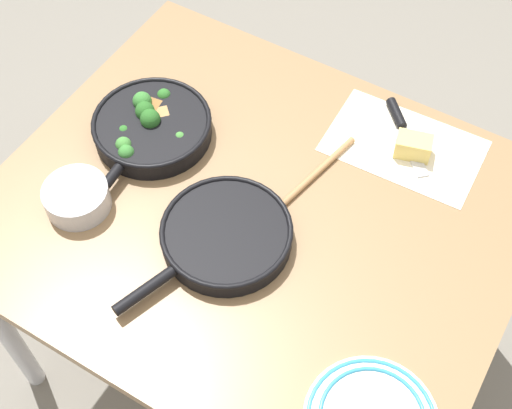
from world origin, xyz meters
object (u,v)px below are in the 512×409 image
object	(u,v)px
skillet_broccoli	(151,126)
grater_knife	(402,126)
skillet_eggs	(225,235)
wooden_spoon	(284,203)
prep_bowl_steel	(77,197)
cheese_block	(413,146)

from	to	relation	value
skillet_broccoli	grater_knife	size ratio (longest dim) A/B	2.16
skillet_eggs	grater_knife	size ratio (longest dim) A/B	2.21
wooden_spoon	prep_bowl_steel	world-z (taller)	prep_bowl_steel
wooden_spoon	grater_knife	size ratio (longest dim) A/B	2.15
skillet_eggs	cheese_block	distance (m)	0.48
skillet_eggs	wooden_spoon	world-z (taller)	skillet_eggs
grater_knife	cheese_block	distance (m)	0.08
skillet_eggs	wooden_spoon	distance (m)	0.16
skillet_broccoli	cheese_block	distance (m)	0.60
skillet_eggs	grater_knife	bearing A→B (deg)	177.31
skillet_broccoli	wooden_spoon	size ratio (longest dim) A/B	1.01
grater_knife	prep_bowl_steel	distance (m)	0.76
skillet_eggs	grater_knife	distance (m)	0.51
cheese_block	grater_knife	bearing A→B (deg)	-48.28
skillet_eggs	wooden_spoon	bearing A→B (deg)	176.54
wooden_spoon	prep_bowl_steel	distance (m)	0.45
skillet_broccoli	prep_bowl_steel	size ratio (longest dim) A/B	2.79
skillet_broccoli	skillet_eggs	bearing A→B (deg)	57.97
skillet_broccoli	cheese_block	world-z (taller)	skillet_broccoli
wooden_spoon	prep_bowl_steel	bearing A→B (deg)	-47.74
grater_knife	cheese_block	size ratio (longest dim) A/B	2.03
skillet_eggs	prep_bowl_steel	distance (m)	0.34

